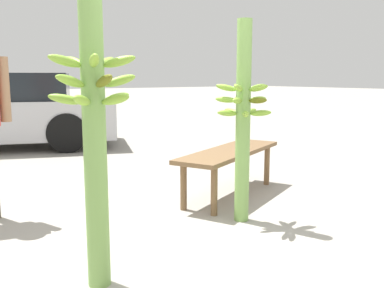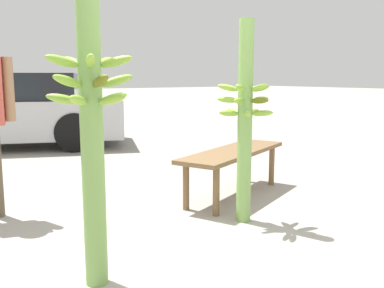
% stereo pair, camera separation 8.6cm
% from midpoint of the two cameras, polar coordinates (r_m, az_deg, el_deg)
% --- Properties ---
extents(ground_plane, '(80.00, 80.00, 0.00)m').
position_cam_midpoint_polar(ground_plane, '(2.96, 2.77, -15.10)').
color(ground_plane, '#9E998E').
extents(banana_stalk_left, '(0.49, 0.49, 1.73)m').
position_cam_midpoint_polar(banana_stalk_left, '(2.44, -13.89, 2.10)').
color(banana_stalk_left, '#7AA851').
rests_on(banana_stalk_left, ground_plane).
extents(banana_stalk_center, '(0.46, 0.46, 1.66)m').
position_cam_midpoint_polar(banana_stalk_center, '(3.53, 6.12, 3.41)').
color(banana_stalk_center, '#7AA851').
rests_on(banana_stalk_center, ground_plane).
extents(market_bench, '(1.60, 1.02, 0.48)m').
position_cam_midpoint_polar(market_bench, '(4.33, 4.50, -1.63)').
color(market_bench, brown).
rests_on(market_bench, ground_plane).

